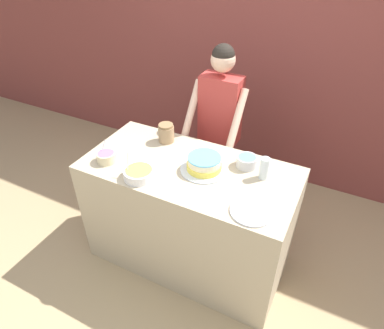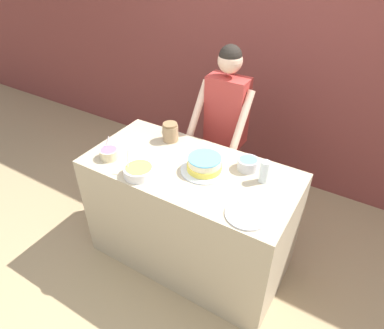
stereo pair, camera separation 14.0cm
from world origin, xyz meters
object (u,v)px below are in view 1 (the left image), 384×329
person_baker (220,118)px  frosting_bowl_blue (247,161)px  stoneware_jar (166,133)px  drinking_glass (264,168)px  frosting_bowl_yellow (139,173)px  frosting_bowl_purple (106,157)px  ceramic_plate (252,211)px  cake (204,164)px

person_baker → frosting_bowl_blue: person_baker is taller
person_baker → stoneware_jar: person_baker is taller
drinking_glass → stoneware_jar: size_ratio=1.07×
frosting_bowl_yellow → stoneware_jar: (-0.07, 0.48, 0.04)m
frosting_bowl_blue → frosting_bowl_purple: bearing=-156.5°
person_baker → drinking_glass: (0.55, -0.55, 0.02)m
frosting_bowl_purple → drinking_glass: drinking_glass is taller
person_baker → ceramic_plate: (0.59, -0.89, -0.05)m
frosting_bowl_yellow → stoneware_jar: bearing=98.6°
cake → frosting_bowl_yellow: (-0.35, -0.27, -0.01)m
person_baker → frosting_bowl_yellow: (-0.18, -0.91, -0.02)m
drinking_glass → ceramic_plate: size_ratio=0.59×
cake → drinking_glass: 0.40m
frosting_bowl_purple → frosting_bowl_blue: size_ratio=1.03×
frosting_bowl_purple → drinking_glass: 1.09m
frosting_bowl_yellow → frosting_bowl_blue: (0.59, 0.44, 0.01)m
person_baker → frosting_bowl_purple: person_baker is taller
cake → frosting_bowl_blue: cake is taller
frosting_bowl_yellow → ceramic_plate: bearing=1.7°
frosting_bowl_yellow → person_baker: bearing=78.7°
ceramic_plate → frosting_bowl_yellow: bearing=-178.3°
frosting_bowl_blue → person_baker: bearing=130.5°
person_baker → cake: 0.66m
drinking_glass → frosting_bowl_purple: bearing=-163.0°
drinking_glass → frosting_bowl_blue: bearing=153.0°
frosting_bowl_blue → stoneware_jar: stoneware_jar is taller
frosting_bowl_purple → frosting_bowl_yellow: bearing=-9.4°
frosting_bowl_blue → drinking_glass: drinking_glass is taller
frosting_bowl_blue → stoneware_jar: (-0.66, 0.04, 0.03)m
frosting_bowl_purple → frosting_bowl_yellow: 0.31m
frosting_bowl_yellow → ceramic_plate: size_ratio=0.80×
frosting_bowl_purple → frosting_bowl_yellow: frosting_bowl_yellow is taller
person_baker → frosting_bowl_yellow: bearing=-101.3°
frosting_bowl_blue → ceramic_plate: (0.18, -0.42, -0.04)m
frosting_bowl_yellow → drinking_glass: frosting_bowl_yellow is taller
frosting_bowl_blue → drinking_glass: bearing=-27.0°
frosting_bowl_blue → ceramic_plate: frosting_bowl_blue is taller
frosting_bowl_purple → ceramic_plate: bearing=-1.5°
cake → frosting_bowl_purple: frosting_bowl_purple is taller
person_baker → cake: person_baker is taller
person_baker → stoneware_jar: bearing=-120.3°
cake → ceramic_plate: (0.43, -0.25, -0.04)m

